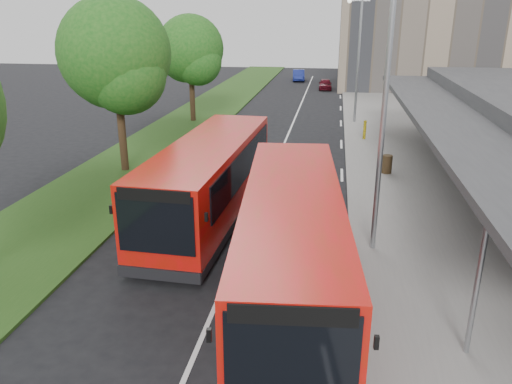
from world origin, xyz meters
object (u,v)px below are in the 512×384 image
tree_mid (116,61)px  tree_far (190,53)px  bus_second (210,180)px  litter_bin (387,164)px  car_far (299,75)px  car_near (325,84)px  bollard (365,130)px  lamp_post_near (382,103)px  bus_main (292,244)px  lamp_post_far (357,53)px

tree_mid → tree_far: 12.01m
bus_second → tree_far: bearing=110.2°
litter_bin → car_far: car_far is taller
car_near → bollard: bearing=-84.5°
tree_mid → bollard: bearing=34.1°
lamp_post_near → car_far: size_ratio=2.15×
litter_bin → car_far: 35.78m
lamp_post_near → bus_main: 4.93m
bollard → car_near: (-2.86, 21.79, -0.16)m
bus_main → car_far: size_ratio=2.81×
lamp_post_near → lamp_post_far: same height
lamp_post_far → bollard: 6.49m
tree_mid → bollard: size_ratio=7.29×
tree_mid → bus_main: size_ratio=0.76×
lamp_post_near → car_far: bearing=97.3°
lamp_post_far → bus_main: bearing=-95.6°
lamp_post_near → car_far: (-5.53, 43.33, -4.10)m
tree_far → lamp_post_near: bearing=-59.7°
bollard → bus_second: bearing=-115.3°
tree_mid → car_near: 31.28m
tree_mid → car_far: 36.99m
tree_mid → bollard: 14.75m
bollard → lamp_post_far: bearing=95.8°
lamp_post_far → car_near: size_ratio=2.54×
lamp_post_far → bollard: size_ratio=7.28×
bus_second → bollard: bus_second is taller
bus_second → car_far: 41.43m
tree_mid → bollard: (11.64, 7.87, -4.47)m
tree_far → bus_main: 23.97m
car_far → bollard: bearing=-82.9°
bollard → car_far: bearing=102.0°
litter_bin → car_near: size_ratio=0.27×
lamp_post_near → car_near: size_ratio=2.54×
tree_mid → bus_main: bearing=-48.5°
bollard → lamp_post_near: bearing=-92.0°
bus_main → bus_second: bus_main is taller
lamp_post_far → bollard: bearing=-84.2°
tree_mid → car_far: bearing=81.2°
tree_far → bus_second: 18.27m
lamp_post_far → car_far: size_ratio=2.15×
bus_second → car_near: 34.97m
litter_bin → bollard: bollard is taller
tree_mid → car_near: size_ratio=2.54×
tree_mid → car_far: (5.60, 36.28, -4.56)m
bollard → tree_far: bearing=160.5°
lamp_post_far → car_far: (-5.53, 23.33, -4.10)m
lamp_post_far → bus_second: lamp_post_far is taller
bus_second → bollard: bearing=67.2°
bus_main → tree_mid: bearing=126.6°
bus_main → car_near: size_ratio=3.32×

